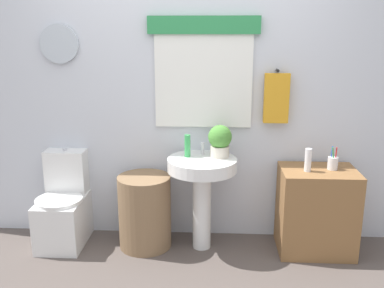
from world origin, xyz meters
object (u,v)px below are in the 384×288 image
at_px(toilet, 64,209).
at_px(lotion_bottle, 308,160).
at_px(pedestal_sink, 202,180).
at_px(toothbrush_cup, 333,163).
at_px(laundry_hamper, 145,212).
at_px(wooden_cabinet, 316,211).
at_px(potted_plant, 220,140).
at_px(soap_bottle, 187,146).

xyz_separation_m(toilet, lotion_bottle, (1.99, -0.08, 0.49)).
bearing_deg(lotion_bottle, toilet, 177.80).
relative_size(pedestal_sink, lotion_bottle, 4.23).
bearing_deg(toothbrush_cup, laundry_hamper, -179.24).
relative_size(wooden_cabinet, potted_plant, 2.66).
bearing_deg(wooden_cabinet, toothbrush_cup, 10.79).
relative_size(laundry_hamper, potted_plant, 2.34).
distance_m(toilet, pedestal_sink, 1.21).
height_order(soap_bottle, toothbrush_cup, soap_bottle).
height_order(potted_plant, toothbrush_cup, potted_plant).
height_order(pedestal_sink, toothbrush_cup, toothbrush_cup).
relative_size(laundry_hamper, pedestal_sink, 0.79).
height_order(laundry_hamper, lotion_bottle, lotion_bottle).
xyz_separation_m(toilet, toothbrush_cup, (2.20, -0.02, 0.45)).
bearing_deg(lotion_bottle, laundry_hamper, 178.23).
distance_m(toilet, potted_plant, 1.44).
relative_size(laundry_hamper, soap_bottle, 3.37).
bearing_deg(toothbrush_cup, pedestal_sink, -178.90).
bearing_deg(laundry_hamper, wooden_cabinet, 0.00).
bearing_deg(toilet, pedestal_sink, -1.79).
distance_m(pedestal_sink, toothbrush_cup, 1.04).
height_order(laundry_hamper, toothbrush_cup, toothbrush_cup).
bearing_deg(lotion_bottle, pedestal_sink, 177.22).
relative_size(laundry_hamper, lotion_bottle, 3.35).
bearing_deg(lotion_bottle, soap_bottle, 174.55).
bearing_deg(laundry_hamper, potted_plant, 5.59).
height_order(toilet, potted_plant, potted_plant).
relative_size(toilet, soap_bottle, 4.38).
xyz_separation_m(lotion_bottle, toothbrush_cup, (0.21, 0.06, -0.04)).
bearing_deg(toilet, lotion_bottle, -2.20).
bearing_deg(pedestal_sink, soap_bottle, 157.38).
distance_m(laundry_hamper, wooden_cabinet, 1.40).
relative_size(toilet, potted_plant, 3.04).
relative_size(wooden_cabinet, lotion_bottle, 3.81).
height_order(pedestal_sink, lotion_bottle, lotion_bottle).
bearing_deg(laundry_hamper, toothbrush_cup, 0.76).
relative_size(lotion_bottle, toothbrush_cup, 0.98).
bearing_deg(laundry_hamper, lotion_bottle, -1.77).
bearing_deg(toothbrush_cup, toilet, 179.57).
distance_m(wooden_cabinet, lotion_bottle, 0.45).
height_order(potted_plant, lotion_bottle, potted_plant).
bearing_deg(laundry_hamper, toilet, 176.99).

